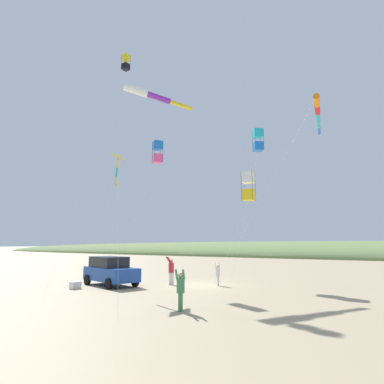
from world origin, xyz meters
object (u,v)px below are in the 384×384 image
(kite_box_striped_overhead, at_px, (248,186))
(kite_box_teal_far_right, at_px, (158,152))
(kite_box_orange_high_right, at_px, (126,63))
(person_adult_flyer, at_px, (181,288))
(person_child_green_jacket, at_px, (171,269))
(kite_box_purple_drifting, at_px, (258,140))
(cooler_box, at_px, (75,285))
(kite_delta_green_low_center, at_px, (119,158))
(parked_car, at_px, (110,271))
(person_child_grey_jacket, at_px, (218,273))
(kite_windsock_black_fish_shape, at_px, (148,94))
(kite_windsock_checkered_midright, at_px, (317,111))

(kite_box_striped_overhead, xyz_separation_m, kite_box_teal_far_right, (3.70, -5.20, 2.39))
(kite_box_orange_high_right, distance_m, kite_box_striped_overhead, 15.58)
(person_adult_flyer, height_order, person_child_green_jacket, person_child_green_jacket)
(person_child_green_jacket, bearing_deg, kite_box_purple_drifting, 166.66)
(cooler_box, height_order, person_adult_flyer, person_adult_flyer)
(kite_delta_green_low_center, relative_size, kite_box_teal_far_right, 0.87)
(kite_delta_green_low_center, distance_m, kite_box_striped_overhead, 9.06)
(parked_car, bearing_deg, kite_box_striped_overhead, 126.51)
(cooler_box, relative_size, kite_box_orange_high_right, 0.03)
(kite_box_purple_drifting, relative_size, kite_box_teal_far_right, 1.36)
(person_child_green_jacket, bearing_deg, person_child_grey_jacket, 114.43)
(cooler_box, height_order, kite_box_orange_high_right, kite_box_orange_high_right)
(person_adult_flyer, distance_m, person_child_green_jacket, 8.71)
(person_child_green_jacket, height_order, kite_box_purple_drifting, kite_box_purple_drifting)
(parked_car, bearing_deg, person_child_grey_jacket, 122.24)
(kite_box_striped_overhead, bearing_deg, kite_box_purple_drifting, -164.93)
(person_child_grey_jacket, height_order, kite_box_striped_overhead, kite_box_striped_overhead)
(parked_car, relative_size, cooler_box, 7.42)
(kite_box_purple_drifting, xyz_separation_m, kite_box_orange_high_right, (9.30, -8.27, 5.90))
(kite_box_striped_overhead, relative_size, kite_windsock_black_fish_shape, 0.49)
(kite_windsock_checkered_midright, relative_size, kite_box_striped_overhead, 1.64)
(kite_box_striped_overhead, xyz_separation_m, kite_windsock_black_fish_shape, (1.85, -7.76, 8.11))
(cooler_box, bearing_deg, kite_box_purple_drifting, 157.61)
(kite_delta_green_low_center, bearing_deg, kite_box_orange_high_right, -137.17)
(parked_car, height_order, kite_delta_green_low_center, kite_delta_green_low_center)
(person_child_green_jacket, relative_size, kite_delta_green_low_center, 0.22)
(person_adult_flyer, height_order, kite_windsock_black_fish_shape, kite_windsock_black_fish_shape)
(person_child_green_jacket, xyz_separation_m, kite_windsock_black_fish_shape, (-1.23, -3.39, 13.78))
(parked_car, distance_m, cooler_box, 2.42)
(kite_box_striped_overhead, bearing_deg, cooler_box, -46.19)
(person_adult_flyer, height_order, kite_box_striped_overhead, kite_box_striped_overhead)
(kite_delta_green_low_center, bearing_deg, person_adult_flyer, 65.07)
(parked_car, height_order, kite_box_striped_overhead, kite_box_striped_overhead)
(parked_car, relative_size, person_adult_flyer, 2.74)
(person_child_grey_jacket, height_order, kite_box_orange_high_right, kite_box_orange_high_right)
(kite_box_purple_drifting, bearing_deg, kite_windsock_checkered_midright, 53.27)
(cooler_box, bearing_deg, person_child_grey_jacket, 132.36)
(parked_car, bearing_deg, cooler_box, -15.29)
(person_child_grey_jacket, distance_m, kite_box_purple_drifting, 14.64)
(kite_windsock_black_fish_shape, bearing_deg, parked_car, 4.06)
(person_child_grey_jacket, distance_m, kite_box_striped_overhead, 6.34)
(cooler_box, relative_size, kite_windsock_black_fish_shape, 0.04)
(parked_car, height_order, kite_box_orange_high_right, kite_box_orange_high_right)
(cooler_box, relative_size, kite_box_striped_overhead, 0.08)
(person_child_green_jacket, relative_size, kite_box_striped_overhead, 0.24)
(person_adult_flyer, xyz_separation_m, person_child_green_jacket, (-6.77, -5.47, 0.09))
(kite_box_purple_drifting, bearing_deg, cooler_box, -22.39)
(person_child_green_jacket, xyz_separation_m, kite_box_orange_high_right, (-0.98, -5.83, 17.24))
(cooler_box, height_order, kite_box_purple_drifting, kite_box_purple_drifting)
(parked_car, distance_m, kite_box_purple_drifting, 17.98)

